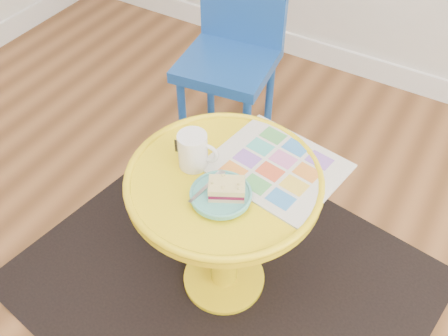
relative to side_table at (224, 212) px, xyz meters
The scene contains 9 objects.
room_walls 1.02m from the side_table, 153.51° to the left, with size 4.00×4.00×4.00m.
rug 0.37m from the side_table, ahead, with size 1.30×1.10×0.01m, color black.
side_table is the anchor object (origin of this frame).
chair 0.79m from the side_table, 118.11° to the left, with size 0.40×0.40×0.80m.
newspaper 0.22m from the side_table, 46.95° to the left, with size 0.35×0.30×0.01m, color silver.
mug 0.23m from the side_table, behind, with size 0.12×0.08×0.11m.
plate 0.18m from the side_table, 65.35° to the right, with size 0.16×0.16×0.02m.
cake_slice 0.21m from the side_table, 54.18° to the right, with size 0.11×0.10×0.04m.
fork 0.19m from the side_table, 98.80° to the right, with size 0.03×0.14×0.00m.
Camera 1 is at (0.36, -0.25, 1.54)m, focal length 40.00 mm.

